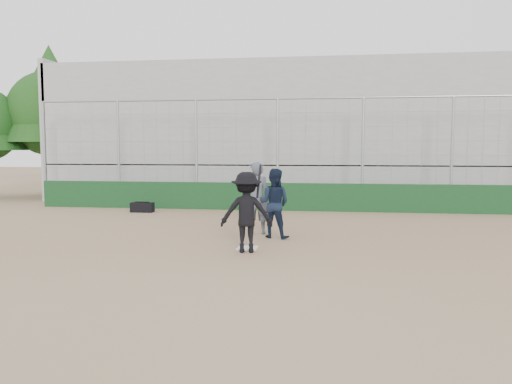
# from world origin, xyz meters

# --- Properties ---
(ground) EXTENTS (90.00, 90.00, 0.00)m
(ground) POSITION_xyz_m (0.00, 0.00, 0.00)
(ground) COLOR brown
(ground) RESTS_ON ground
(home_plate) EXTENTS (0.44, 0.44, 0.02)m
(home_plate) POSITION_xyz_m (0.00, 0.00, 0.01)
(home_plate) COLOR white
(home_plate) RESTS_ON ground
(backstop) EXTENTS (18.10, 0.25, 4.04)m
(backstop) POSITION_xyz_m (0.00, 7.00, 0.96)
(backstop) COLOR #103416
(backstop) RESTS_ON ground
(bleachers) EXTENTS (20.25, 6.70, 6.98)m
(bleachers) POSITION_xyz_m (0.00, 11.95, 2.92)
(bleachers) COLOR gray
(bleachers) RESTS_ON ground
(tree_left) EXTENTS (4.48, 4.48, 7.00)m
(tree_left) POSITION_xyz_m (-11.00, 11.00, 4.39)
(tree_left) COLOR #322012
(tree_left) RESTS_ON ground
(batter_at_plate) EXTENTS (1.20, 0.83, 1.89)m
(batter_at_plate) POSITION_xyz_m (0.04, -0.38, 0.87)
(batter_at_plate) COLOR black
(batter_at_plate) RESTS_ON ground
(catcher_crouched) EXTENTS (1.02, 0.91, 1.17)m
(catcher_crouched) POSITION_xyz_m (0.46, 1.40, 0.58)
(catcher_crouched) COLOR black
(catcher_crouched) RESTS_ON ground
(umpire) EXTENTS (0.71, 0.49, 1.70)m
(umpire) POSITION_xyz_m (-0.06, 1.94, 0.85)
(umpire) COLOR #464D59
(umpire) RESTS_ON ground
(equipment_bag) EXTENTS (0.80, 0.35, 0.38)m
(equipment_bag) POSITION_xyz_m (-4.66, 5.80, 0.17)
(equipment_bag) COLOR black
(equipment_bag) RESTS_ON ground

